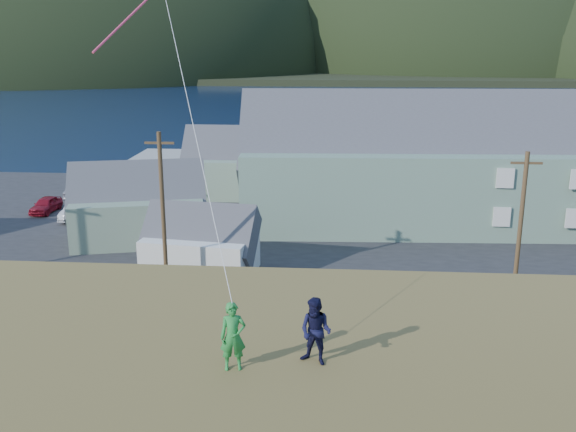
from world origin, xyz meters
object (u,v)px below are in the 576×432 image
at_px(lodge, 475,164).
at_px(shed_palegreen_far, 247,164).
at_px(wharf, 241,164).
at_px(shed_palegreen_near, 139,206).
at_px(kite_flyer_navy, 316,331).
at_px(shed_white, 201,243).
at_px(kite_flyer_green, 233,336).

bearing_deg(lodge, shed_palegreen_far, 153.11).
distance_m(wharf, shed_palegreen_near, 28.13).
height_order(shed_palegreen_far, kite_flyer_navy, kite_flyer_navy).
distance_m(lodge, kite_flyer_navy, 38.53).
relative_size(shed_palegreen_near, kite_flyer_navy, 6.91).
relative_size(wharf, lodge, 0.71).
bearing_deg(shed_white, shed_palegreen_far, 97.82).
bearing_deg(lodge, shed_palegreen_near, -169.12).
height_order(wharf, kite_flyer_navy, kite_flyer_navy).
relative_size(lodge, kite_flyer_navy, 23.52).
xyz_separation_m(wharf, lodge, (21.57, -21.93, 4.44)).
bearing_deg(kite_flyer_green, shed_palegreen_far, 85.90).
distance_m(shed_palegreen_near, kite_flyer_navy, 34.19).
distance_m(wharf, lodge, 31.08).
bearing_deg(lodge, shed_white, -148.63).
bearing_deg(wharf, kite_flyer_green, -81.72).
height_order(wharf, shed_palegreen_far, shed_palegreen_far).
bearing_deg(shed_palegreen_far, kite_flyer_green, -82.04).
relative_size(shed_palegreen_far, kite_flyer_navy, 7.53).
bearing_deg(wharf, kite_flyer_navy, -79.96).
height_order(shed_white, kite_flyer_green, kite_flyer_green).
xyz_separation_m(lodge, kite_flyer_green, (-12.98, -37.15, 3.09)).
relative_size(shed_white, kite_flyer_navy, 4.76).
relative_size(shed_white, kite_flyer_green, 4.74).
bearing_deg(shed_white, shed_palegreen_near, 138.72).
distance_m(lodge, shed_white, 23.05).
distance_m(shed_palegreen_near, shed_palegreen_far, 15.73).
bearing_deg(lodge, wharf, 132.08).
bearing_deg(wharf, lodge, -45.47).
relative_size(lodge, shed_palegreen_far, 3.12).
distance_m(wharf, shed_white, 34.80).
height_order(lodge, kite_flyer_navy, lodge).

